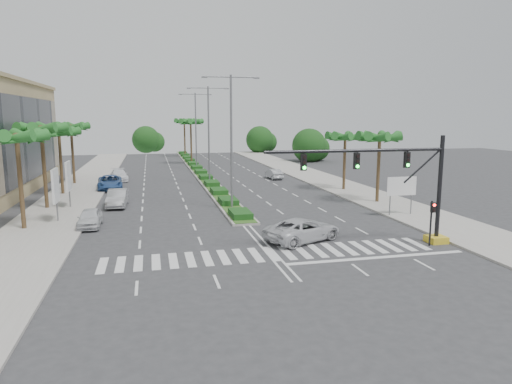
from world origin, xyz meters
The scene contains 27 objects.
ground centered at (0.00, 0.00, 0.00)m, with size 160.00×160.00×0.00m, color #333335.
footpath_right centered at (15.20, 20.00, 0.07)m, with size 6.00×120.00×0.15m, color gray.
footpath_left centered at (-15.20, 20.00, 0.07)m, with size 6.00×120.00×0.15m, color gray.
median centered at (0.00, 45.00, 0.10)m, with size 2.20×75.00×0.20m, color gray.
median_grass centered at (0.00, 45.00, 0.22)m, with size 1.80×75.00×0.04m, color #385B1F.
signal_gantry centered at (9.27, 0.00, 3.46)m, with size 12.60×1.20×7.20m.
pedestrian_signal centered at (10.60, -0.68, 2.04)m, with size 0.28×0.36×3.00m.
direction_sign centered at (13.50, 7.99, 2.45)m, with size 2.70×0.11×3.40m.
billboard_near centered at (-14.50, 12.00, 2.96)m, with size 0.18×2.10×4.35m.
billboard_far centered at (-14.50, 18.00, 2.96)m, with size 0.18×2.10×4.35m.
palm_left_near centered at (-16.50, 10.00, 6.69)m, with size 4.57×4.68×7.55m.
palm_left_mid centered at (-16.50, 18.00, 7.08)m, with size 4.57×4.68×7.95m.
palm_left_far centered at (-16.50, 26.00, 6.50)m, with size 4.57×4.68×7.35m.
palm_left_end centered at (-16.50, 34.00, 6.88)m, with size 4.57×4.68×7.75m.
palm_right_near centered at (14.50, 14.00, 6.20)m, with size 4.57×4.68×7.05m.
palm_right_far centered at (14.50, 22.00, 5.91)m, with size 4.57×4.68×6.75m.
palm_median_a centered at (0.00, 55.00, 7.17)m, with size 4.57×4.68×8.05m.
palm_median_b centered at (0.00, 70.00, 7.17)m, with size 4.57×4.68×8.05m.
streetlight_near centered at (0.00, 14.00, 6.81)m, with size 5.10×0.25×12.00m.
streetlight_mid centered at (0.00, 30.00, 6.81)m, with size 5.10×0.25×12.00m.
streetlight_far centered at (0.00, 46.00, 6.81)m, with size 5.10×0.25×12.00m.
car_parked_a centered at (-11.80, 9.90, 0.70)m, with size 1.66×4.13×1.41m, color silver.
car_parked_b centered at (-10.27, 17.89, 0.81)m, with size 1.70×4.89×1.61m, color #ADAEB2.
car_parked_c centered at (-11.80, 28.73, 0.82)m, with size 2.71×5.87×1.63m, color #305695.
car_parked_d centered at (-11.23, 36.10, 0.73)m, with size 2.05×5.05×1.47m, color white.
car_crossing centered at (2.87, 2.45, 0.78)m, with size 2.59×5.62×1.56m, color silver.
car_right centered at (9.22, 33.23, 0.66)m, with size 1.40×4.02×1.32m, color silver.
Camera 1 is at (-7.09, -26.29, 8.41)m, focal length 32.00 mm.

